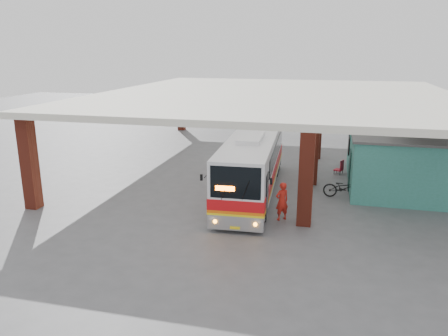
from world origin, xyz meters
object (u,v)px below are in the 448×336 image
coach_bus (253,163)px  red_chair (340,168)px  motorcycle (344,188)px  pedestrian (282,201)px

coach_bus → red_chair: coach_bus is taller
motorcycle → pedestrian: (-2.69, -3.61, 0.32)m
red_chair → pedestrian: bearing=-84.1°
motorcycle → red_chair: motorcycle is taller
pedestrian → red_chair: (2.56, 8.01, -0.45)m
coach_bus → motorcycle: 4.73m
coach_bus → pedestrian: 3.91m
coach_bus → red_chair: bearing=43.3°
coach_bus → pedestrian: (1.91, -3.33, -0.74)m
pedestrian → coach_bus: bearing=-97.6°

